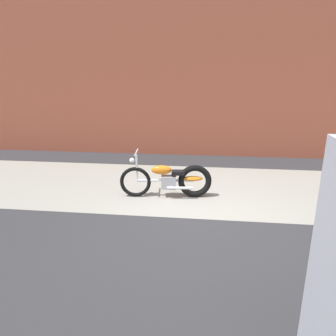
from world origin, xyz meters
TOP-DOWN VIEW (x-y plane):
  - ground_plane at (0.00, 0.00)m, footprint 80.00×80.00m
  - sidewalk_slab at (0.00, 1.75)m, footprint 36.00×3.50m
  - brick_building_wall at (0.00, 5.20)m, footprint 36.00×0.50m
  - motorcycle_orange at (-0.57, 1.05)m, footprint 2.00×0.58m

SIDE VIEW (x-z plane):
  - ground_plane at x=0.00m, z-range 0.00..0.00m
  - sidewalk_slab at x=0.00m, z-range 0.00..0.01m
  - motorcycle_orange at x=-0.57m, z-range -0.12..0.91m
  - brick_building_wall at x=0.00m, z-range 0.00..5.03m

